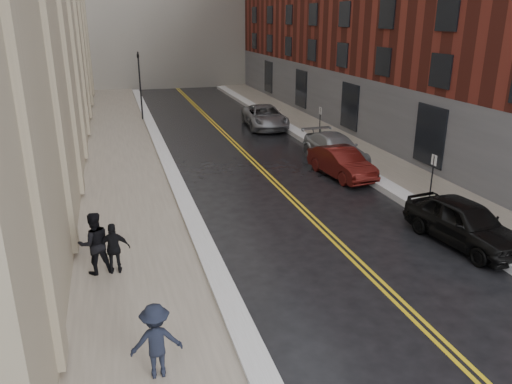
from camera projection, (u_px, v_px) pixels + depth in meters
ground at (342, 349)px, 12.15m from camera, size 160.00×160.00×0.00m
sidewalk_left at (125, 174)px, 25.43m from camera, size 4.00×64.00×0.15m
sidewalk_right at (364, 155)px, 28.98m from camera, size 3.00×64.00×0.15m
lane_stripe_a at (254, 165)px, 27.27m from camera, size 0.12×64.00×0.01m
lane_stripe_b at (259, 164)px, 27.33m from camera, size 0.12×64.00×0.01m
snow_ridge_left at (170, 169)px, 26.02m from camera, size 0.70×60.80×0.26m
snow_ridge_right at (335, 156)px, 28.47m from camera, size 0.85×60.80×0.30m
traffic_signal at (140, 81)px, 37.61m from camera, size 0.18×0.15×5.20m
parking_sign_near at (432, 175)px, 21.02m from camera, size 0.06×0.35×2.23m
parking_sign_far at (320, 121)px, 31.89m from camera, size 0.06×0.35×2.23m
car_black at (465, 223)px, 17.55m from camera, size 2.51×4.95×1.62m
car_maroon at (342, 163)px, 25.00m from camera, size 2.09×4.60×1.47m
car_silver_near at (335, 149)px, 27.49m from camera, size 2.38×5.36×1.53m
car_silver_far at (265, 117)px, 36.11m from camera, size 3.13×5.93×1.59m
pedestrian_a at (94, 243)px, 15.18m from camera, size 1.10×0.94×1.98m
pedestrian_b at (156, 341)px, 10.79m from camera, size 1.15×0.68×1.75m
pedestrian_c at (114, 248)px, 15.24m from camera, size 0.98×0.45×1.63m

